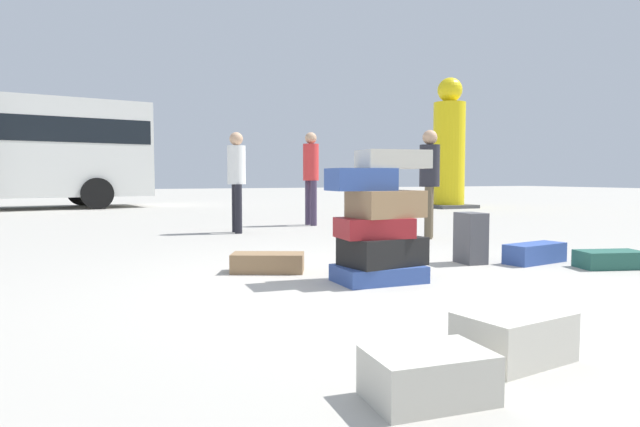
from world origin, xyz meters
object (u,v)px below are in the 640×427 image
Objects in this scene: person_bearded_onlooker at (311,170)px; suitcase_teal_right_side at (610,259)px; suitcase_tower at (380,222)px; yellow_dummy_statue at (449,150)px; person_passerby_in_red at (237,173)px; suitcase_navy_left_side at (535,253)px; suitcase_charcoal_white_trunk at (471,238)px; suitcase_cream_upright_blue at (428,375)px; suitcase_brown_foreground_near at (268,263)px; person_tourist_with_camera at (429,174)px; suitcase_cream_foreground_far at (514,337)px.

suitcase_teal_right_side is at bearing 2.63° from person_bearded_onlooker.
suitcase_tower is 0.30× the size of yellow_dummy_statue.
person_bearded_onlooker is at bearing 114.95° from suitcase_teal_right_side.
suitcase_navy_left_side is at bearing 28.11° from person_passerby_in_red.
suitcase_teal_right_side is at bearing -31.73° from suitcase_charcoal_white_trunk.
suitcase_navy_left_side is 4.11m from suitcase_cream_upright_blue.
yellow_dummy_statue is at bearing 116.78° from person_bearded_onlooker.
suitcase_brown_foreground_near is 3.77m from person_tourist_with_camera.
suitcase_brown_foreground_near is 0.42× the size of person_passerby_in_red.
suitcase_navy_left_side is 2.88m from suitcase_brown_foreground_near.
person_passerby_in_red is (0.70, 3.81, 0.90)m from suitcase_brown_foreground_near.
person_passerby_in_red is at bearing -90.14° from person_tourist_with_camera.
person_bearded_onlooker is (2.38, 4.66, 0.97)m from suitcase_brown_foreground_near.
person_passerby_in_red reaches higher than suitcase_charcoal_white_trunk.
person_tourist_with_camera is at bearing 51.14° from suitcase_cream_foreground_far.
suitcase_tower reaches higher than suitcase_cream_foreground_far.
suitcase_cream_foreground_far is at bearing -146.66° from suitcase_navy_left_side.
suitcase_cream_upright_blue is at bearing -71.60° from suitcase_brown_foreground_near.
suitcase_charcoal_white_trunk is 0.74× the size of suitcase_navy_left_side.
person_bearded_onlooker reaches higher than suitcase_brown_foreground_near.
suitcase_cream_upright_blue is at bearing -115.12° from suitcase_tower.
person_tourist_with_camera reaches higher than suitcase_navy_left_side.
person_tourist_with_camera is at bearing -128.32° from yellow_dummy_statue.
suitcase_cream_foreground_far is 14.23m from yellow_dummy_statue.
suitcase_brown_foreground_near is at bearing -21.00° from person_tourist_with_camera.
yellow_dummy_statue is at bearing 48.03° from suitcase_navy_left_side.
person_tourist_with_camera is at bearing 108.52° from suitcase_teal_right_side.
suitcase_navy_left_side is at bearing -121.57° from yellow_dummy_statue.
suitcase_cream_upright_blue is at bearing -134.08° from suitcase_teal_right_side.
suitcase_charcoal_white_trunk is 0.85× the size of suitcase_teal_right_side.
suitcase_tower is 1.58× the size of suitcase_navy_left_side.
person_passerby_in_red is at bearing 90.81° from suitcase_tower.
person_tourist_with_camera reaches higher than suitcase_brown_foreground_near.
person_passerby_in_red reaches higher than suitcase_teal_right_side.
person_passerby_in_red is at bearing 85.81° from suitcase_cream_upright_blue.
suitcase_brown_foreground_near is (-0.34, 2.96, -0.03)m from suitcase_cream_foreground_far.
suitcase_tower reaches higher than suitcase_brown_foreground_near.
suitcase_navy_left_side is at bearing 35.06° from suitcase_cream_foreground_far.
suitcase_navy_left_side reaches higher than suitcase_cream_upright_blue.
person_tourist_with_camera reaches higher than suitcase_cream_foreground_far.
suitcase_charcoal_white_trunk reaches higher than suitcase_navy_left_side.
suitcase_tower is at bearing 176.50° from suitcase_navy_left_side.
person_passerby_in_red is (1.05, 7.02, 0.88)m from suitcase_cream_upright_blue.
suitcase_teal_right_side is at bearing 23.10° from suitcase_cream_foreground_far.
suitcase_tower is 5.75m from person_bearded_onlooker.
person_bearded_onlooker reaches higher than person_passerby_in_red.
suitcase_navy_left_side is 0.44× the size of person_passerby_in_red.
person_passerby_in_red is (-1.67, -0.85, -0.07)m from person_bearded_onlooker.
suitcase_tower is 4.67m from person_passerby_in_red.
person_passerby_in_red reaches higher than suitcase_cream_upright_blue.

